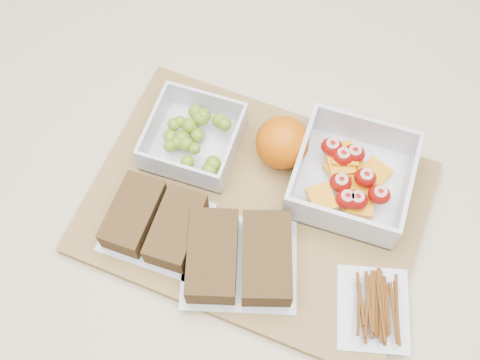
{
  "coord_description": "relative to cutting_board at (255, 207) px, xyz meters",
  "views": [
    {
      "loc": [
        0.11,
        -0.3,
        1.63
      ],
      "look_at": [
        0.0,
        0.02,
        0.93
      ],
      "focal_mm": 45.0,
      "sensor_mm": 36.0,
      "label": 1
    }
  ],
  "objects": [
    {
      "name": "sandwich_bag_center",
      "position": [
        0.0,
        -0.08,
        0.03
      ],
      "size": [
        0.17,
        0.16,
        0.04
      ],
      "color": "silver",
      "rests_on": "cutting_board"
    },
    {
      "name": "grape_container",
      "position": [
        -0.1,
        0.06,
        0.03
      ],
      "size": [
        0.12,
        0.12,
        0.05
      ],
      "color": "silver",
      "rests_on": "cutting_board"
    },
    {
      "name": "counter",
      "position": [
        -0.03,
        0.01,
        -0.46
      ],
      "size": [
        1.2,
        0.9,
        0.9
      ],
      "primitive_type": "cube",
      "color": "beige",
      "rests_on": "ground"
    },
    {
      "name": "cutting_board",
      "position": [
        0.0,
        0.0,
        0.0
      ],
      "size": [
        0.44,
        0.33,
        0.02
      ],
      "primitive_type": "cube",
      "rotation": [
        0.0,
        0.0,
        -0.07
      ],
      "color": "olive",
      "rests_on": "counter"
    },
    {
      "name": "fruit_container",
      "position": [
        0.11,
        0.06,
        0.03
      ],
      "size": [
        0.14,
        0.14,
        0.06
      ],
      "color": "silver",
      "rests_on": "cutting_board"
    },
    {
      "name": "ground",
      "position": [
        -0.03,
        0.01,
        -0.91
      ],
      "size": [
        4.0,
        4.0,
        0.0
      ],
      "primitive_type": "plane",
      "color": "gray",
      "rests_on": "ground"
    },
    {
      "name": "pretzel_bag",
      "position": [
        0.17,
        -0.08,
        0.02
      ],
      "size": [
        0.11,
        0.12,
        0.02
      ],
      "color": "silver",
      "rests_on": "cutting_board"
    },
    {
      "name": "sandwich_bag_left",
      "position": [
        -0.11,
        -0.07,
        0.03
      ],
      "size": [
        0.13,
        0.11,
        0.04
      ],
      "color": "silver",
      "rests_on": "cutting_board"
    },
    {
      "name": "orange",
      "position": [
        0.01,
        0.08,
        0.04
      ],
      "size": [
        0.07,
        0.07,
        0.07
      ],
      "primitive_type": "sphere",
      "color": "#DB5D05",
      "rests_on": "cutting_board"
    }
  ]
}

